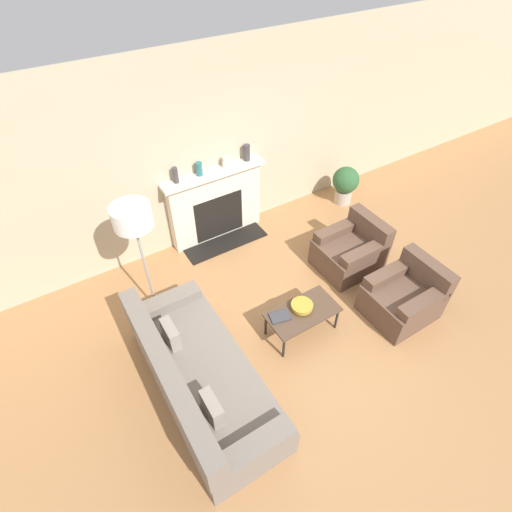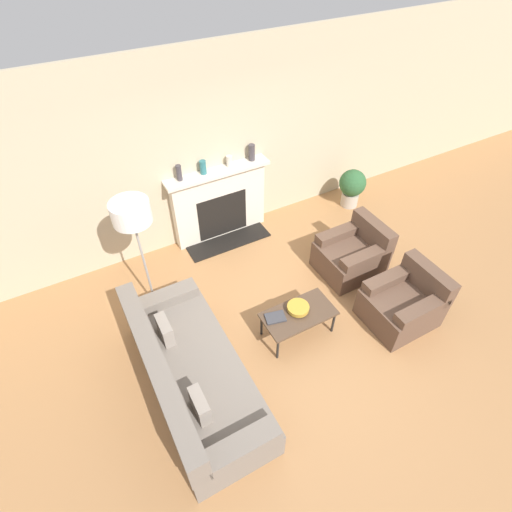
{
  "view_description": "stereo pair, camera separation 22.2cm",
  "coord_description": "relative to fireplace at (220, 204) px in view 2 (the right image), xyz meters",
  "views": [
    {
      "loc": [
        -2.3,
        -2.36,
        4.31
      ],
      "look_at": [
        -0.17,
        1.07,
        0.45
      ],
      "focal_mm": 28.0,
      "sensor_mm": 36.0,
      "label": 1
    },
    {
      "loc": [
        -2.11,
        -2.47,
        4.31
      ],
      "look_at": [
        -0.17,
        1.07,
        0.45
      ],
      "focal_mm": 28.0,
      "sensor_mm": 36.0,
      "label": 2
    }
  ],
  "objects": [
    {
      "name": "ground_plane",
      "position": [
        0.17,
        -2.26,
        -0.58
      ],
      "size": [
        18.0,
        18.0,
        0.0
      ],
      "primitive_type": "plane",
      "color": "#A87547"
    },
    {
      "name": "wall_back",
      "position": [
        0.17,
        0.14,
        0.87
      ],
      "size": [
        18.0,
        0.06,
        2.9
      ],
      "color": "#BCAD8E",
      "rests_on": "ground_plane"
    },
    {
      "name": "fireplace",
      "position": [
        0.0,
        0.0,
        0.0
      ],
      "size": [
        1.62,
        0.59,
        1.19
      ],
      "color": "beige",
      "rests_on": "ground_plane"
    },
    {
      "name": "couch",
      "position": [
        -1.48,
        -2.36,
        -0.29
      ],
      "size": [
        0.96,
        2.27,
        0.84
      ],
      "rotation": [
        0.0,
        0.0,
        1.57
      ],
      "color": "slate",
      "rests_on": "ground_plane"
    },
    {
      "name": "armchair_near",
      "position": [
        1.34,
        -2.74,
        -0.29
      ],
      "size": [
        0.87,
        0.76,
        0.78
      ],
      "rotation": [
        0.0,
        0.0,
        -1.57
      ],
      "color": "brown",
      "rests_on": "ground_plane"
    },
    {
      "name": "armchair_far",
      "position": [
        1.34,
        -1.69,
        -0.29
      ],
      "size": [
        0.87,
        0.76,
        0.78
      ],
      "rotation": [
        0.0,
        0.0,
        -1.57
      ],
      "color": "brown",
      "rests_on": "ground_plane"
    },
    {
      "name": "coffee_table",
      "position": [
        -0.0,
        -2.29,
        -0.22
      ],
      "size": [
        0.91,
        0.48,
        0.39
      ],
      "color": "#4C3828",
      "rests_on": "ground_plane"
    },
    {
      "name": "bowl",
      "position": [
        0.02,
        -2.24,
        -0.14
      ],
      "size": [
        0.28,
        0.28,
        0.07
      ],
      "color": "#BC8E2D",
      "rests_on": "coffee_table"
    },
    {
      "name": "book",
      "position": [
        -0.29,
        -2.22,
        -0.18
      ],
      "size": [
        0.28,
        0.22,
        0.02
      ],
      "rotation": [
        0.0,
        0.0,
        -0.24
      ],
      "color": "#38383D",
      "rests_on": "coffee_table"
    },
    {
      "name": "floor_lamp",
      "position": [
        -1.46,
        -0.96,
        0.92
      ],
      "size": [
        0.45,
        0.45,
        1.73
      ],
      "color": "gray",
      "rests_on": "ground_plane"
    },
    {
      "name": "mantel_vase_left",
      "position": [
        -0.57,
        0.01,
        0.73
      ],
      "size": [
        0.08,
        0.08,
        0.23
      ],
      "color": "#3D383D",
      "rests_on": "fireplace"
    },
    {
      "name": "mantel_vase_center_left",
      "position": [
        -0.21,
        0.01,
        0.71
      ],
      "size": [
        0.09,
        0.09,
        0.2
      ],
      "color": "#28666B",
      "rests_on": "fireplace"
    },
    {
      "name": "mantel_vase_center_right",
      "position": [
        0.21,
        0.01,
        0.69
      ],
      "size": [
        0.1,
        0.1,
        0.17
      ],
      "color": "beige",
      "rests_on": "fireplace"
    },
    {
      "name": "mantel_vase_right",
      "position": [
        0.58,
        0.01,
        0.74
      ],
      "size": [
        0.1,
        0.1,
        0.25
      ],
      "color": "#3D383D",
      "rests_on": "fireplace"
    },
    {
      "name": "potted_plant",
      "position": [
        2.34,
        -0.39,
        -0.18
      ],
      "size": [
        0.46,
        0.46,
        0.69
      ],
      "color": "#B2A899",
      "rests_on": "ground_plane"
    }
  ]
}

